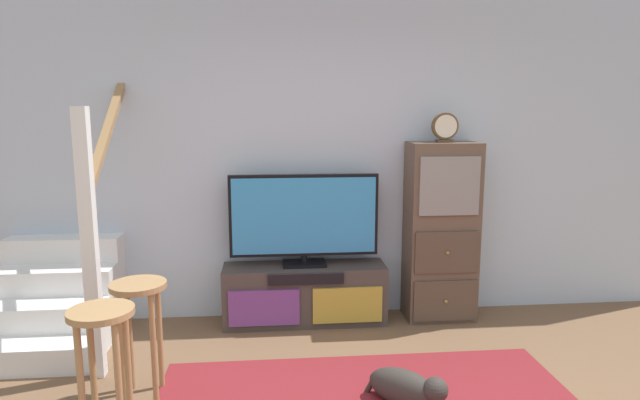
# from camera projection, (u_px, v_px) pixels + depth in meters

# --- Properties ---
(back_wall) EXTENTS (6.40, 0.12, 2.70)m
(back_wall) POSITION_uv_depth(u_px,v_px,m) (337.00, 160.00, 4.63)
(back_wall) COLOR silver
(back_wall) RESTS_ON ground_plane
(media_console) EXTENTS (1.35, 0.38, 0.49)m
(media_console) POSITION_uv_depth(u_px,v_px,m) (305.00, 294.00, 4.52)
(media_console) COLOR #423833
(media_console) RESTS_ON ground_plane
(television) EXTENTS (1.23, 0.22, 0.76)m
(television) POSITION_uv_depth(u_px,v_px,m) (304.00, 217.00, 4.44)
(television) COLOR black
(television) RESTS_ON media_console
(side_cabinet) EXTENTS (0.58, 0.38, 1.51)m
(side_cabinet) POSITION_uv_depth(u_px,v_px,m) (441.00, 232.00, 4.55)
(side_cabinet) COLOR brown
(side_cabinet) RESTS_ON ground_plane
(desk_clock) EXTENTS (0.22, 0.08, 0.24)m
(desk_clock) POSITION_uv_depth(u_px,v_px,m) (445.00, 128.00, 4.39)
(desk_clock) COLOR #4C3823
(desk_clock) RESTS_ON side_cabinet
(staircase) EXTENTS (1.00, 1.36, 2.20)m
(staircase) POSITION_uv_depth(u_px,v_px,m) (65.00, 287.00, 4.33)
(staircase) COLOR white
(staircase) RESTS_ON ground_plane
(bar_stool_near) EXTENTS (0.34, 0.34, 0.76)m
(bar_stool_near) POSITION_uv_depth(u_px,v_px,m) (103.00, 345.00, 2.82)
(bar_stool_near) COLOR #A37A4C
(bar_stool_near) RESTS_ON ground_plane
(bar_stool_far) EXTENTS (0.34, 0.34, 0.74)m
(bar_stool_far) POSITION_uv_depth(u_px,v_px,m) (140.00, 313.00, 3.31)
(bar_stool_far) COLOR #A37A4C
(bar_stool_far) RESTS_ON ground_plane
(dog) EXTENTS (0.47, 0.43, 0.23)m
(dog) POSITION_uv_depth(u_px,v_px,m) (407.00, 387.00, 3.26)
(dog) COLOR #332D28
(dog) RESTS_ON ground_plane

